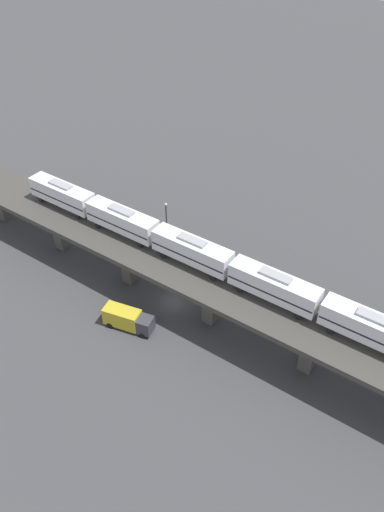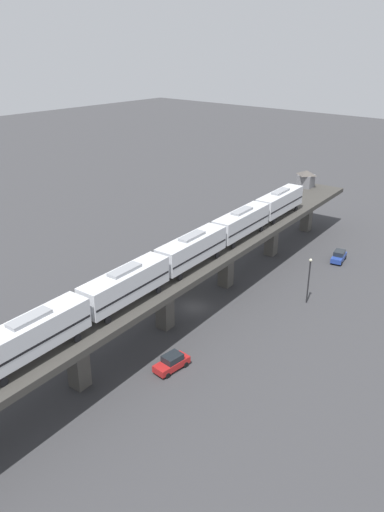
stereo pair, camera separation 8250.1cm
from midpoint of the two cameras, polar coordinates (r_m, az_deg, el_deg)
ground_plane at (r=60.72m, az=29.80°, el=-27.12°), size 400.00×400.00×0.00m
elevated_viaduct at (r=56.27m, az=31.26°, el=-22.58°), size 16.60×92.38×7.64m
subway_train at (r=52.09m, az=33.43°, el=-21.91°), size 8.39×62.40×4.45m
signal_hut at (r=90.86m, az=33.10°, el=-3.01°), size 3.50×3.50×3.40m
street_car_red at (r=52.49m, az=36.22°, el=-38.41°), size 2.18×4.51×1.89m
street_car_blue at (r=82.80m, az=40.20°, el=-14.28°), size 2.69×4.68×1.89m
delivery_truck at (r=61.13m, az=22.74°, el=-22.64°), size 4.35×7.54×3.20m
street_lamp at (r=67.65m, az=42.88°, el=-20.21°), size 0.44×0.44×6.94m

